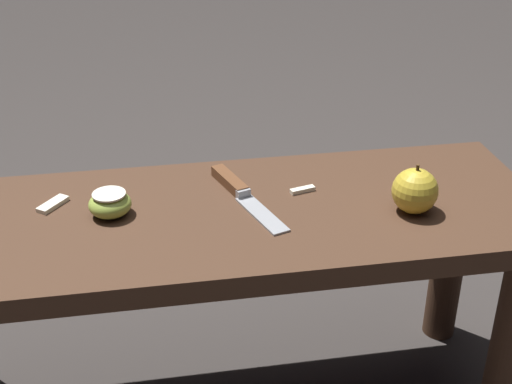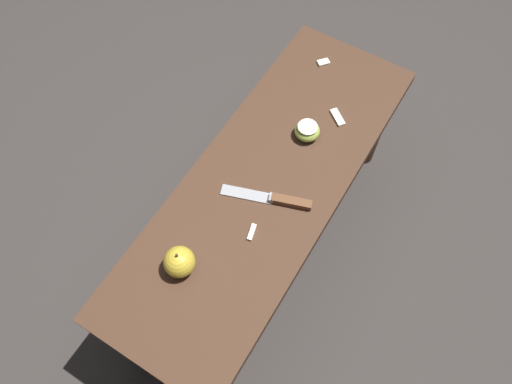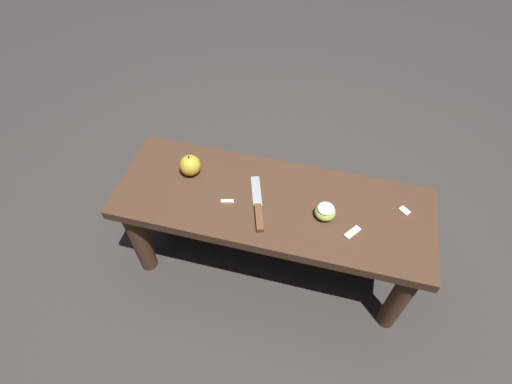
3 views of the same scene
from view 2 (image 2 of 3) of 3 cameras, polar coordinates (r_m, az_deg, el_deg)
name	(u,v)px [view 2 (image 2 of 3)]	position (r m, az deg, el deg)	size (l,w,h in m)	color
ground_plane	(264,243)	(1.78, 0.97, -5.80)	(8.00, 8.00, 0.00)	#383330
wooden_bench	(266,195)	(1.45, 1.19, -0.40)	(1.15, 0.40, 0.45)	#472D1E
knife	(279,200)	(1.34, 2.68, -0.89)	(0.11, 0.24, 0.02)	#9EA0A5
apple_whole	(179,262)	(1.25, -8.76, -7.90)	(0.08, 0.08, 0.09)	gold
apple_cut	(307,131)	(1.44, 5.86, 6.98)	(0.07, 0.07, 0.04)	#9EB747
apple_slice_near_knife	(323,62)	(1.64, 7.71, 14.47)	(0.04, 0.04, 0.01)	white
apple_slice_center	(338,117)	(1.51, 9.30, 8.43)	(0.06, 0.06, 0.01)	white
apple_slice_near_bowl	(252,232)	(1.30, -0.49, -4.61)	(0.05, 0.02, 0.01)	white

